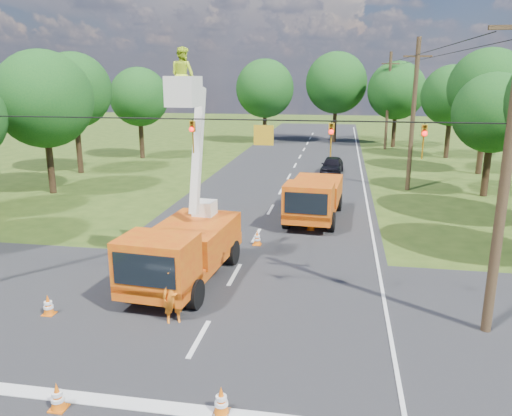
% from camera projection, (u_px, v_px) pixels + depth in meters
% --- Properties ---
extents(ground, '(140.00, 140.00, 0.00)m').
position_uv_depth(ground, '(281.00, 191.00, 33.80)').
color(ground, '#2D4514').
rests_on(ground, ground).
extents(road_main, '(12.00, 100.00, 0.06)m').
position_uv_depth(road_main, '(281.00, 191.00, 33.80)').
color(road_main, black).
rests_on(road_main, ground).
extents(road_cross, '(56.00, 10.00, 0.07)m').
position_uv_depth(road_cross, '(216.00, 310.00, 16.65)').
color(road_cross, black).
rests_on(road_cross, ground).
extents(stop_bar, '(9.00, 0.45, 0.02)m').
position_uv_depth(stop_bar, '(161.00, 409.00, 11.70)').
color(stop_bar, silver).
rests_on(stop_bar, ground).
extents(edge_line, '(0.12, 90.00, 0.02)m').
position_uv_depth(edge_line, '(365.00, 195.00, 32.89)').
color(edge_line, silver).
rests_on(edge_line, ground).
extents(bucket_truck, '(3.12, 6.85, 8.54)m').
position_uv_depth(bucket_truck, '(183.00, 237.00, 18.40)').
color(bucket_truck, '#D1680E').
rests_on(bucket_truck, ground).
extents(second_truck, '(2.99, 6.69, 2.44)m').
position_uv_depth(second_truck, '(314.00, 198.00, 26.68)').
color(second_truck, '#D1680E').
rests_on(second_truck, ground).
extents(ground_worker, '(0.80, 0.68, 1.85)m').
position_uv_depth(ground_worker, '(173.00, 296.00, 15.55)').
color(ground_worker, '#FF5E15').
rests_on(ground_worker, ground).
extents(distant_car, '(1.92, 4.11, 1.36)m').
position_uv_depth(distant_car, '(332.00, 165.00, 39.71)').
color(distant_car, black).
rests_on(distant_car, ground).
extents(traffic_cone_0, '(0.38, 0.38, 0.71)m').
position_uv_depth(traffic_cone_0, '(57.00, 397.00, 11.57)').
color(traffic_cone_0, '#E1600B').
rests_on(traffic_cone_0, ground).
extents(traffic_cone_1, '(0.38, 0.38, 0.71)m').
position_uv_depth(traffic_cone_1, '(221.00, 401.00, 11.43)').
color(traffic_cone_1, '#E1600B').
rests_on(traffic_cone_1, ground).
extents(traffic_cone_2, '(0.38, 0.38, 0.71)m').
position_uv_depth(traffic_cone_2, '(257.00, 238.00, 22.93)').
color(traffic_cone_2, '#E1600B').
rests_on(traffic_cone_2, ground).
extents(traffic_cone_3, '(0.38, 0.38, 0.71)m').
position_uv_depth(traffic_cone_3, '(311.00, 223.00, 25.17)').
color(traffic_cone_3, '#E1600B').
rests_on(traffic_cone_3, ground).
extents(traffic_cone_4, '(0.38, 0.38, 0.71)m').
position_uv_depth(traffic_cone_4, '(48.00, 305.00, 16.20)').
color(traffic_cone_4, '#E1600B').
rests_on(traffic_cone_4, ground).
extents(traffic_cone_6, '(0.38, 0.38, 0.71)m').
position_uv_depth(traffic_cone_6, '(325.00, 203.00, 29.21)').
color(traffic_cone_6, '#E1600B').
rests_on(traffic_cone_6, ground).
extents(pole_right_near, '(1.80, 0.30, 10.00)m').
position_uv_depth(pole_right_near, '(507.00, 167.00, 13.95)').
color(pole_right_near, '#4C3823').
rests_on(pole_right_near, ground).
extents(pole_right_mid, '(1.80, 0.30, 10.00)m').
position_uv_depth(pole_right_mid, '(413.00, 114.00, 33.01)').
color(pole_right_mid, '#4C3823').
rests_on(pole_right_mid, ground).
extents(pole_right_far, '(1.80, 0.30, 10.00)m').
position_uv_depth(pole_right_far, '(388.00, 100.00, 52.06)').
color(pole_right_far, '#4C3823').
rests_on(pole_right_far, ground).
extents(signal_span, '(18.00, 0.29, 1.07)m').
position_uv_depth(signal_span, '(284.00, 135.00, 14.78)').
color(signal_span, black).
rests_on(signal_span, ground).
extents(tree_left_d, '(6.20, 6.20, 9.24)m').
position_uv_depth(tree_left_d, '(44.00, 99.00, 31.84)').
color(tree_left_d, '#382616').
rests_on(tree_left_d, ground).
extents(tree_left_e, '(5.80, 5.80, 9.41)m').
position_uv_depth(tree_left_e, '(74.00, 90.00, 38.71)').
color(tree_left_e, '#382616').
rests_on(tree_left_e, ground).
extents(tree_left_f, '(5.40, 5.40, 8.40)m').
position_uv_depth(tree_left_f, '(139.00, 97.00, 46.21)').
color(tree_left_f, '#382616').
rests_on(tree_left_f, ground).
extents(tree_right_c, '(5.00, 5.00, 7.83)m').
position_uv_depth(tree_right_c, '(493.00, 113.00, 31.23)').
color(tree_right_c, '#382616').
rests_on(tree_right_c, ground).
extents(tree_right_d, '(6.00, 6.00, 9.70)m').
position_uv_depth(tree_right_d, '(488.00, 88.00, 38.24)').
color(tree_right_d, '#382616').
rests_on(tree_right_d, ground).
extents(tree_right_e, '(5.60, 5.60, 8.63)m').
position_uv_depth(tree_right_e, '(452.00, 96.00, 46.25)').
color(tree_right_e, '#382616').
rests_on(tree_right_e, ground).
extents(tree_far_a, '(6.60, 6.60, 9.50)m').
position_uv_depth(tree_far_a, '(265.00, 89.00, 56.86)').
color(tree_far_a, '#382616').
rests_on(tree_far_a, ground).
extents(tree_far_b, '(7.00, 7.00, 10.32)m').
position_uv_depth(tree_far_b, '(336.00, 83.00, 57.29)').
color(tree_far_b, '#382616').
rests_on(tree_far_b, ground).
extents(tree_far_c, '(6.20, 6.20, 9.18)m').
position_uv_depth(tree_far_c, '(397.00, 91.00, 53.56)').
color(tree_far_c, '#382616').
rests_on(tree_far_c, ground).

